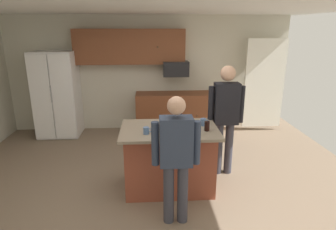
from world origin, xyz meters
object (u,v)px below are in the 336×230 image
(kitchen_island, at_px, (169,158))
(tumbler_amber, at_px, (180,118))
(person_elder_center, at_px, (226,113))
(serving_tray, at_px, (167,127))
(glass_stout_tall, at_px, (197,130))
(glass_pilsner, at_px, (207,126))
(refrigerator, at_px, (57,94))
(mug_blue_stoneware, at_px, (203,122))
(mug_ceramic_white, at_px, (146,131))
(person_host_foreground, at_px, (176,154))
(microwave_over_range, at_px, (176,69))

(kitchen_island, xyz_separation_m, tumbler_amber, (0.17, 0.23, 0.55))
(person_elder_center, bearing_deg, serving_tray, -0.99)
(glass_stout_tall, bearing_deg, glass_pilsner, 40.66)
(refrigerator, xyz_separation_m, mug_blue_stoneware, (2.80, -2.29, 0.07))
(mug_blue_stoneware, height_order, mug_ceramic_white, mug_blue_stoneware)
(person_host_foreground, relative_size, tumbler_amber, 9.80)
(tumbler_amber, bearing_deg, mug_ceramic_white, -139.04)
(mug_ceramic_white, bearing_deg, serving_tray, 35.14)
(refrigerator, relative_size, mug_blue_stoneware, 14.74)
(person_elder_center, height_order, serving_tray, person_elder_center)
(glass_pilsner, bearing_deg, person_host_foreground, -125.63)
(glass_pilsner, bearing_deg, mug_ceramic_white, -174.77)
(person_elder_center, xyz_separation_m, glass_pilsner, (-0.40, -0.52, -0.03))
(person_host_foreground, height_order, glass_pilsner, person_host_foreground)
(glass_stout_tall, bearing_deg, mug_blue_stoneware, 67.52)
(glass_stout_tall, relative_size, mug_ceramic_white, 1.15)
(person_host_foreground, bearing_deg, mug_ceramic_white, 27.98)
(mug_blue_stoneware, bearing_deg, refrigerator, 140.77)
(microwave_over_range, height_order, mug_blue_stoneware, microwave_over_range)
(glass_pilsner, distance_m, tumbler_amber, 0.50)
(microwave_over_range, xyz_separation_m, glass_stout_tall, (0.05, -2.77, -0.44))
(glass_stout_tall, bearing_deg, person_host_foreground, -121.00)
(person_elder_center, relative_size, serving_tray, 4.04)
(mug_blue_stoneware, relative_size, mug_ceramic_white, 1.02)
(refrigerator, relative_size, person_host_foreground, 1.16)
(glass_pilsner, relative_size, mug_blue_stoneware, 1.08)
(refrigerator, bearing_deg, kitchen_island, -46.19)
(refrigerator, relative_size, mug_ceramic_white, 15.00)
(kitchen_island, bearing_deg, tumbler_amber, 52.97)
(microwave_over_range, distance_m, glass_pilsner, 2.68)
(glass_stout_tall, bearing_deg, tumbler_amber, 109.80)
(refrigerator, height_order, person_host_foreground, refrigerator)
(tumbler_amber, relative_size, serving_tray, 0.37)
(microwave_over_range, xyz_separation_m, glass_pilsner, (0.21, -2.63, -0.44))
(mug_blue_stoneware, bearing_deg, glass_pilsner, -87.05)
(mug_blue_stoneware, distance_m, glass_stout_tall, 0.40)
(mug_blue_stoneware, bearing_deg, person_host_foreground, -117.72)
(tumbler_amber, xyz_separation_m, serving_tray, (-0.20, -0.22, -0.06))
(refrigerator, relative_size, microwave_over_range, 3.31)
(glass_stout_tall, bearing_deg, kitchen_island, 143.02)
(serving_tray, bearing_deg, glass_stout_tall, -35.67)
(refrigerator, distance_m, tumbler_amber, 3.28)
(mug_blue_stoneware, xyz_separation_m, serving_tray, (-0.53, -0.10, -0.03))
(person_host_foreground, bearing_deg, tumbler_amber, -9.89)
(person_host_foreground, distance_m, tumbler_amber, 1.06)
(microwave_over_range, bearing_deg, person_host_foreground, -94.87)
(tumbler_amber, relative_size, mug_ceramic_white, 1.32)
(refrigerator, xyz_separation_m, glass_stout_tall, (2.65, -2.66, 0.08))
(refrigerator, bearing_deg, glass_stout_tall, -45.10)
(mug_blue_stoneware, bearing_deg, tumbler_amber, 158.97)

